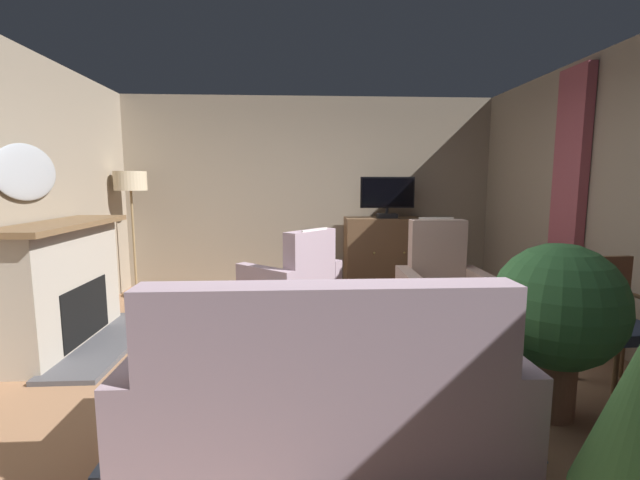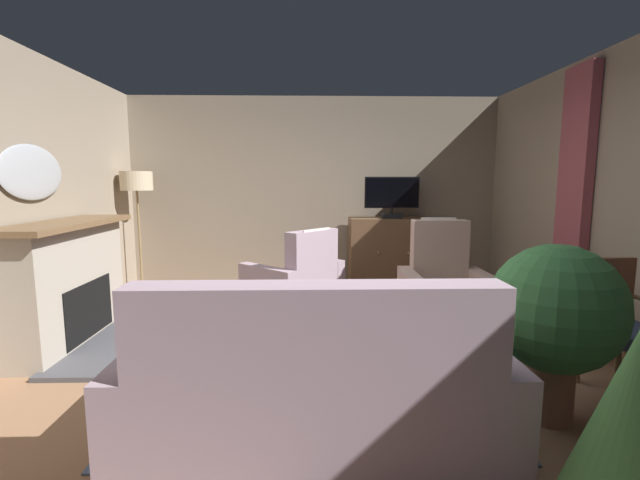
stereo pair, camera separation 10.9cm
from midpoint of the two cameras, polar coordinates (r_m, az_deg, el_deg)
ground_plane at (r=3.80m, az=0.77°, el=-16.14°), size 5.83×6.18×0.04m
wall_back at (r=6.32m, az=-0.22°, el=6.26°), size 5.83×0.10×2.72m
curtain_panel_far at (r=5.03m, az=31.17°, el=6.34°), size 0.10×0.44×2.28m
rug_central at (r=3.31m, az=0.11°, el=-19.47°), size 2.43×1.72×0.01m
fireplace at (r=4.67m, az=-29.68°, el=-5.30°), size 0.87×1.71×1.16m
wall_mirror_oval at (r=4.69m, az=-33.24°, el=7.48°), size 0.06×0.93×0.50m
tv_cabinet at (r=6.17m, az=9.71°, el=-2.01°), size 1.14×0.52×1.02m
television at (r=6.04m, az=9.99°, el=5.74°), size 0.75×0.20×0.57m
coffee_table at (r=3.77m, az=1.35°, el=-9.89°), size 1.07×0.64×0.43m
tv_remote at (r=3.69m, az=-1.96°, el=-9.32°), size 0.08×0.18×0.02m
sofa_floral at (r=2.46m, az=0.79°, el=-20.85°), size 2.03×0.89×1.06m
armchair_in_far_corner at (r=4.50m, az=16.85°, el=-7.64°), size 0.85×0.82×1.15m
armchair_near_window at (r=5.02m, az=-2.57°, el=-6.11°), size 1.23×1.24×1.01m
side_chair_beside_plant at (r=3.86m, az=35.45°, el=-8.81°), size 0.46×0.45×0.96m
side_chair_nearest_door at (r=4.43m, az=29.99°, el=-6.68°), size 0.44×0.48×0.90m
potted_plant_on_hearth_side at (r=2.23m, az=37.83°, el=-18.92°), size 0.53×0.53×1.06m
potted_plant_small_fern_corner at (r=3.13m, az=29.58°, el=-8.36°), size 0.81×0.81×1.14m
cat at (r=4.55m, az=-14.65°, el=-10.51°), size 0.75×0.26×0.24m
floor_lamp at (r=6.21m, az=-22.58°, el=5.66°), size 0.41×0.41×1.65m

